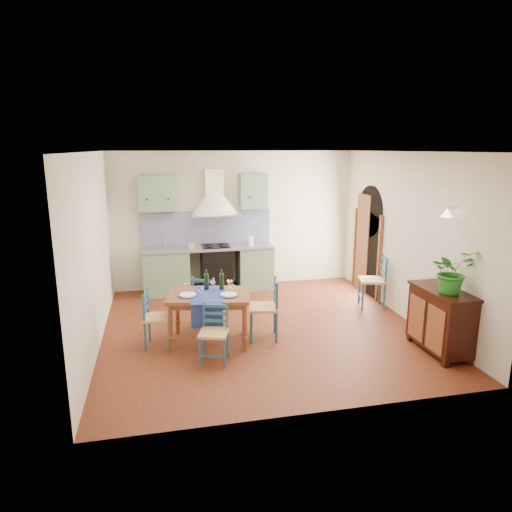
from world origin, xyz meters
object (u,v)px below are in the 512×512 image
Objects in this scene: dining_table at (209,299)px; chair_near at (214,333)px; sideboard at (440,318)px; potted_plant at (452,271)px.

chair_near is (-0.02, -0.65, -0.25)m from dining_table.
sideboard is (3.16, -0.39, 0.09)m from chair_near.
potted_plant is (-0.01, -0.15, 0.73)m from sideboard.
dining_table is 1.64× the size of chair_near.
dining_table is at bearing 88.48° from chair_near.
sideboard is at bearing -7.09° from chair_near.
dining_table is 3.32m from sideboard.
potted_plant reaches higher than sideboard.
sideboard is 1.72× the size of potted_plant.
dining_table reaches higher than chair_near.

